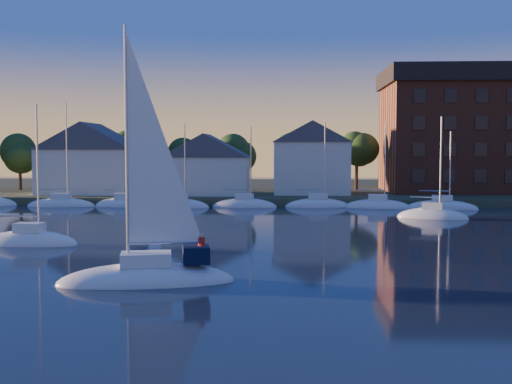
# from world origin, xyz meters

# --- Properties ---
(ground) EXTENTS (260.00, 260.00, 0.00)m
(ground) POSITION_xyz_m (0.00, 0.00, 0.00)
(ground) COLOR black
(ground) RESTS_ON ground
(shoreline_land) EXTENTS (160.00, 50.00, 2.00)m
(shoreline_land) POSITION_xyz_m (0.00, 75.00, 0.00)
(shoreline_land) COLOR #343E24
(shoreline_land) RESTS_ON ground
(wooden_dock) EXTENTS (120.00, 3.00, 1.00)m
(wooden_dock) POSITION_xyz_m (0.00, 52.00, 0.00)
(wooden_dock) COLOR brown
(wooden_dock) RESTS_ON ground
(clubhouse_west) EXTENTS (13.65, 9.45, 9.64)m
(clubhouse_west) POSITION_xyz_m (-22.00, 58.00, 5.93)
(clubhouse_west) COLOR beige
(clubhouse_west) RESTS_ON shoreline_land
(clubhouse_centre) EXTENTS (11.55, 8.40, 8.08)m
(clubhouse_centre) POSITION_xyz_m (-6.00, 57.00, 5.13)
(clubhouse_centre) COLOR beige
(clubhouse_centre) RESTS_ON shoreline_land
(clubhouse_east) EXTENTS (10.50, 8.40, 9.80)m
(clubhouse_east) POSITION_xyz_m (8.00, 59.00, 6.00)
(clubhouse_east) COLOR beige
(clubhouse_east) RESTS_ON shoreline_land
(condo_block) EXTENTS (31.00, 17.00, 17.40)m
(condo_block) POSITION_xyz_m (34.00, 64.95, 9.79)
(condo_block) COLOR brown
(condo_block) RESTS_ON shoreline_land
(tree_line) EXTENTS (93.40, 5.40, 8.90)m
(tree_line) POSITION_xyz_m (2.00, 63.00, 7.18)
(tree_line) COLOR #322017
(tree_line) RESTS_ON shoreline_land
(moored_fleet) EXTENTS (71.50, 2.40, 12.05)m
(moored_fleet) POSITION_xyz_m (-8.00, 49.00, 0.10)
(moored_fleet) COLOR silver
(moored_fleet) RESTS_ON ground
(hero_sailboat) EXTENTS (9.87, 4.82, 14.66)m
(hero_sailboat) POSITION_xyz_m (-2.46, 5.08, 0.61)
(hero_sailboat) COLOR silver
(hero_sailboat) RESTS_ON ground
(drifting_sailboat_left) EXTENTS (7.45, 2.61, 11.55)m
(drifting_sailboat_left) POSITION_xyz_m (-14.30, 18.04, 0.10)
(drifting_sailboat_left) COLOR silver
(drifting_sailboat_left) RESTS_ON ground
(drifting_sailboat_right) EXTENTS (7.61, 4.58, 11.47)m
(drifting_sailboat_right) POSITION_xyz_m (19.71, 37.95, 0.10)
(drifting_sailboat_right) COLOR silver
(drifting_sailboat_right) RESTS_ON ground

